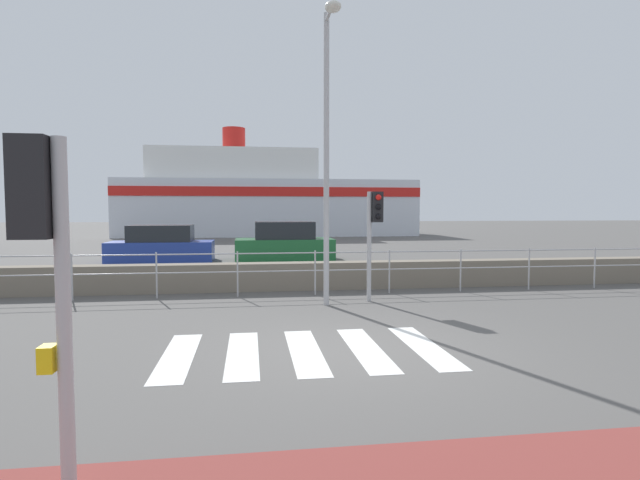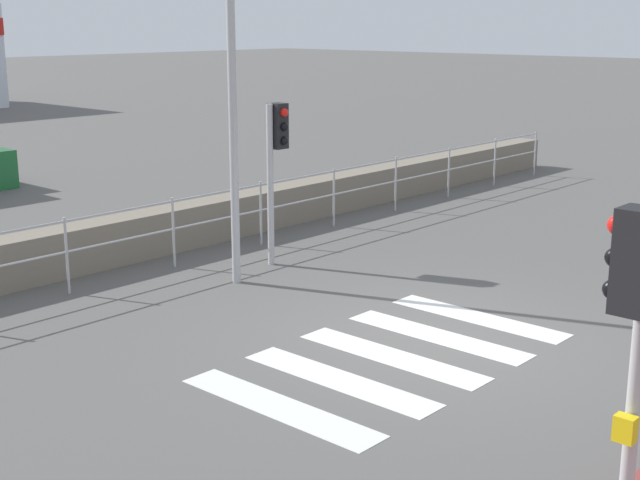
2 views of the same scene
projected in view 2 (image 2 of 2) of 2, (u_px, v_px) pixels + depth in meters
The scene contains 7 objects.
ground_plane at pixel (431, 339), 10.53m from camera, with size 160.00×160.00×0.00m, color #565451.
crosswalk at pixel (391, 356), 9.97m from camera, with size 4.05×2.40×0.01m.
seawall at pixel (139, 236), 14.11m from camera, with size 24.68×0.55×0.70m.
harbor_fence at pixel (173, 221), 13.45m from camera, with size 22.25×0.04×1.08m.
traffic_light_near at pixel (634, 314), 5.68m from camera, with size 0.34×0.32×2.54m.
traffic_light_far at pixel (276, 147), 13.40m from camera, with size 0.34×0.32×2.46m.
streetlamp at pixel (240, 9), 11.78m from camera, with size 0.32×1.10×6.17m.
Camera 2 is at (-8.27, -5.67, 3.66)m, focal length 50.00 mm.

